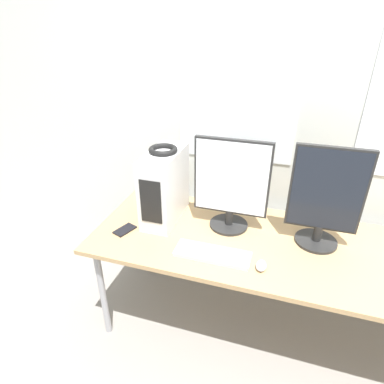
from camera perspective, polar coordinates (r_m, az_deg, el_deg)
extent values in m
cube|color=silver|center=(2.12, 23.23, 12.94)|extent=(8.00, 0.06, 2.70)
cube|color=white|center=(2.07, 8.30, 20.13)|extent=(0.75, 0.01, 1.10)
cube|color=tan|center=(1.92, 20.46, -10.09)|extent=(2.51, 0.78, 0.03)
cylinder|color=#99999E|center=(2.15, -15.60, -16.84)|extent=(0.04, 0.04, 0.68)
cylinder|color=#99999E|center=(2.56, -8.33, -7.76)|extent=(0.04, 0.04, 0.68)
cube|color=silver|center=(1.98, -4.86, 1.09)|extent=(0.18, 0.42, 0.44)
cube|color=black|center=(1.81, -7.35, -1.81)|extent=(0.13, 0.00, 0.27)
torus|color=black|center=(1.88, -5.15, 7.53)|extent=(0.17, 0.17, 0.03)
cylinder|color=black|center=(2.00, 6.52, -5.75)|extent=(0.23, 0.23, 0.02)
cylinder|color=black|center=(1.97, 6.61, -4.39)|extent=(0.05, 0.05, 0.10)
cube|color=black|center=(1.84, 7.06, 2.59)|extent=(0.44, 0.03, 0.46)
cube|color=white|center=(1.83, 6.96, 2.38)|extent=(0.41, 0.00, 0.43)
cylinder|color=black|center=(1.98, 21.13, -8.11)|extent=(0.23, 0.23, 0.02)
cylinder|color=black|center=(1.95, 21.41, -6.76)|extent=(0.05, 0.05, 0.10)
cube|color=black|center=(1.82, 22.88, 0.38)|extent=(0.38, 0.03, 0.47)
cube|color=black|center=(1.80, 22.91, 0.16)|extent=(0.35, 0.00, 0.45)
cube|color=silver|center=(1.76, 3.65, -10.96)|extent=(0.41, 0.14, 0.02)
cube|color=white|center=(1.75, 3.66, -10.67)|extent=(0.37, 0.12, 0.00)
ellipsoid|color=#B2B2B7|center=(1.71, 12.20, -12.66)|extent=(0.05, 0.09, 0.03)
cube|color=black|center=(1.99, -11.86, -6.60)|extent=(0.11, 0.15, 0.01)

